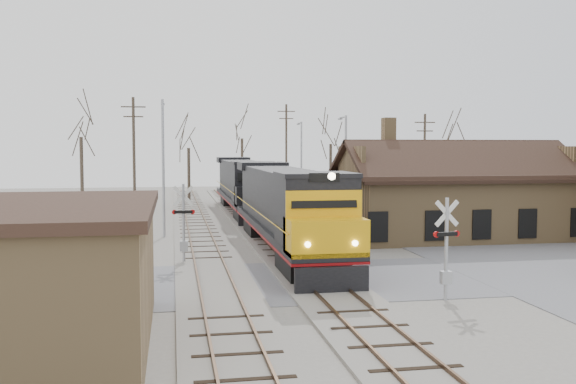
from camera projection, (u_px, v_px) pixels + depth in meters
The scene contains 20 objects.
ground at pixel (316, 280), 28.63m from camera, with size 140.00×140.00×0.00m, color gray.
road at pixel (316, 280), 28.63m from camera, with size 60.00×9.00×0.03m, color slate.
track_main at pixel (267, 234), 43.35m from camera, with size 3.40×90.00×0.24m.
track_siding at pixel (200, 236), 42.56m from camera, with size 3.40×90.00×0.24m.
depot at pixel (453, 201), 42.37m from camera, with size 15.20×9.31×7.90m.
locomotive_lead at pixel (287, 208), 35.70m from camera, with size 3.28×21.96×4.88m.
locomotive_trailing at pixel (244, 185), 57.52m from camera, with size 3.28×21.96×4.62m.
crossbuck_near at pixel (446, 252), 24.73m from camera, with size 1.14×0.30×3.99m.
crossbuck_far at pixel (184, 226), 32.54m from camera, with size 1.17×0.31×4.08m.
streetlight_a at pixel (163, 160), 42.24m from camera, with size 0.25×2.04×9.07m.
streetlight_b at pixel (345, 163), 49.18m from camera, with size 0.25×2.04×8.35m.
streetlight_c at pixel (301, 158), 65.44m from camera, with size 0.25×2.04×8.53m.
utility_pole_a at pixel (134, 155), 53.05m from camera, with size 2.00×0.24×10.06m.
utility_pole_b at pixel (286, 150), 72.19m from camera, with size 2.00×0.24×10.75m.
utility_pole_c at pixel (424, 160), 60.27m from camera, with size 2.00×0.24×9.06m.
tree_a at pixel (81, 125), 58.03m from camera, with size 4.58×4.58×11.22m.
tree_b at pixel (188, 139), 67.58m from camera, with size 3.91×3.91×9.58m.
tree_c at pixel (242, 129), 77.29m from camera, with size 4.67×4.67×11.44m.
tree_d at pixel (331, 134), 69.04m from camera, with size 4.19×4.19×10.27m.
tree_e at pixel (454, 139), 67.40m from camera, with size 3.93×3.93×9.63m.
Camera 1 is at (-6.24, -27.62, 5.93)m, focal length 40.00 mm.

